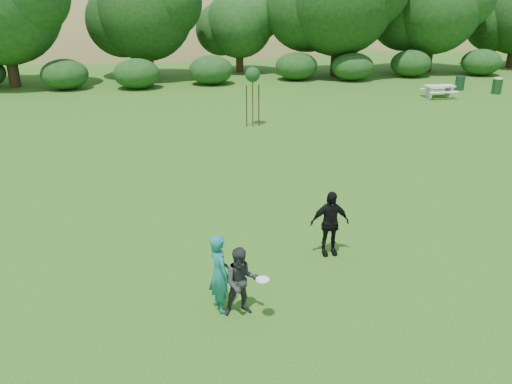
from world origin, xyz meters
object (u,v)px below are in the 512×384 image
Objects in this scene: trash_can_near at (460,83)px; sapling at (253,76)px; player_grey at (241,282)px; trash_can_lidded at (497,85)px; player_teal at (219,273)px; player_black at (330,223)px; picnic_table at (439,89)px.

trash_can_near is 0.32× the size of sapling.
player_grey is 28.10m from trash_can_lidded.
player_grey is at bearing -136.62° from player_teal.
player_black is 21.67m from picnic_table.
player_black is 24.81m from trash_can_lidded.
trash_can_near is at bearing 50.01° from player_grey.
trash_can_lidded is at bearing -42.98° from trash_can_near.
player_teal reaches higher than player_black.
sapling is 17.64m from trash_can_lidded.
trash_can_near is 3.39m from picnic_table.
player_teal is at bearing -127.55° from picnic_table.
player_black is at bearing -124.55° from picnic_table.
trash_can_near is at bearing 52.32° from player_black.
player_teal is 15.14m from sapling.
player_teal is at bearing -101.03° from sapling.
trash_can_lidded reaches higher than trash_can_near.
sapling is (2.45, 15.01, 1.66)m from player_grey.
player_black is (2.50, 2.18, 0.10)m from player_grey.
trash_can_near is at bearing -58.35° from player_teal.
sapling is 13.45m from picnic_table.
sapling is at bearing -154.36° from trash_can_near.
trash_can_near is at bearing 39.60° from picnic_table.
trash_can_near is 16.70m from sapling.
player_black is at bearing -75.61° from player_teal.
player_teal is at bearing -133.69° from trash_can_lidded.
player_black reaches higher than trash_can_near.
player_grey is 0.53× the size of sapling.
trash_can_lidded is (19.07, 20.63, -0.22)m from player_grey.
trash_can_lidded is at bearing -62.97° from player_teal.
player_grey is 1.68× the size of trash_can_near.
player_black reaches higher than picnic_table.
player_teal is 0.50m from player_grey.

